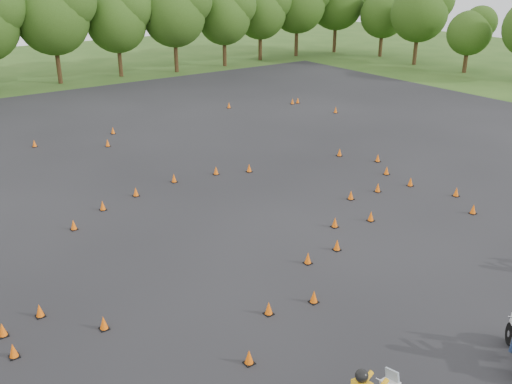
{
  "coord_description": "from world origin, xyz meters",
  "views": [
    {
      "loc": [
        -14.19,
        -15.73,
        11.07
      ],
      "look_at": [
        0.0,
        4.0,
        1.2
      ],
      "focal_mm": 40.0,
      "sensor_mm": 36.0,
      "label": 1
    }
  ],
  "objects": [
    {
      "name": "ground",
      "position": [
        0.0,
        0.0,
        0.0
      ],
      "size": [
        140.0,
        140.0,
        0.0
      ],
      "primitive_type": "plane",
      "color": "#2D5119",
      "rests_on": "ground"
    },
    {
      "name": "treeline",
      "position": [
        3.98,
        35.2,
        4.72
      ],
      "size": [
        86.86,
        32.41,
        10.92
      ],
      "color": "#294714",
      "rests_on": "ground"
    },
    {
      "name": "asphalt_pad",
      "position": [
        0.0,
        6.0,
        0.01
      ],
      "size": [
        62.0,
        62.0,
        0.0
      ],
      "primitive_type": "plane",
      "color": "black",
      "rests_on": "ground"
    },
    {
      "name": "traffic_cones",
      "position": [
        0.89,
        4.92,
        0.23
      ],
      "size": [
        35.97,
        32.95,
        0.45
      ],
      "color": "#FD640A",
      "rests_on": "asphalt_pad"
    }
  ]
}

